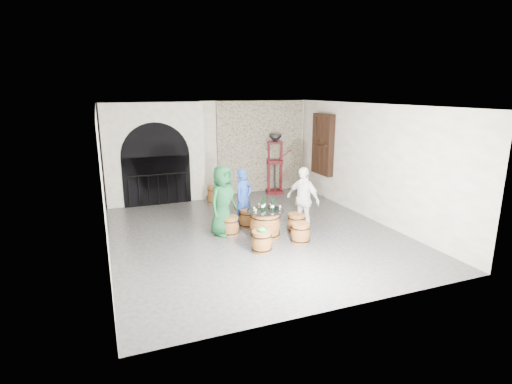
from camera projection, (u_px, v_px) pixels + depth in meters
name	position (u px, v px, depth m)	size (l,w,h in m)	color
ground	(253.00, 232.00, 10.28)	(8.00, 8.00, 0.00)	#2C2C2E
wall_back	(211.00, 149.00, 13.49)	(8.00, 8.00, 0.00)	silver
wall_front	(344.00, 218.00, 6.28)	(8.00, 8.00, 0.00)	silver
wall_left	(103.00, 183.00, 8.65)	(8.00, 8.00, 0.00)	silver
wall_right	(370.00, 162.00, 11.12)	(8.00, 8.00, 0.00)	silver
ceiling	(253.00, 105.00, 9.49)	(8.00, 8.00, 0.00)	beige
stone_facing_panel	(261.00, 147.00, 14.07)	(3.20, 0.12, 3.18)	#AAA088
arched_opening	(155.00, 154.00, 12.59)	(3.10, 0.60, 3.19)	silver
shuttered_window	(323.00, 144.00, 13.19)	(0.23, 1.10, 2.00)	black
barrel_table	(265.00, 224.00, 9.84)	(0.90, 0.90, 0.70)	brown
barrel_stool_left	(230.00, 226.00, 10.03)	(0.47, 0.47, 0.48)	brown
barrel_stool_far	(248.00, 218.00, 10.63)	(0.47, 0.47, 0.48)	brown
barrel_stool_right	(296.00, 223.00, 10.25)	(0.47, 0.47, 0.48)	brown
barrel_stool_near_right	(301.00, 233.00, 9.53)	(0.47, 0.47, 0.48)	brown
barrel_stool_near_left	(262.00, 241.00, 8.99)	(0.47, 0.47, 0.48)	brown
green_cap	(262.00, 230.00, 8.92)	(0.23, 0.19, 0.10)	#0D9649
person_green	(223.00, 201.00, 9.90)	(0.87, 0.56, 1.77)	#124224
person_blue	(244.00, 197.00, 10.69)	(0.56, 0.37, 1.53)	#1B3B97
person_white	(303.00, 199.00, 10.17)	(0.99, 0.41, 1.69)	silver
wine_bottle_left	(263.00, 205.00, 9.75)	(0.08, 0.08, 0.32)	black
wine_bottle_center	(273.00, 205.00, 9.73)	(0.08, 0.08, 0.32)	black
wine_bottle_right	(264.00, 204.00, 9.85)	(0.08, 0.08, 0.32)	black
tasting_glass_a	(256.00, 211.00, 9.52)	(0.05, 0.05, 0.10)	#BE7925
tasting_glass_b	(272.00, 206.00, 9.93)	(0.05, 0.05, 0.10)	#BE7925
tasting_glass_c	(259.00, 205.00, 9.99)	(0.05, 0.05, 0.10)	#BE7925
tasting_glass_d	(270.00, 205.00, 9.99)	(0.05, 0.05, 0.10)	#BE7925
tasting_glass_e	(280.00, 208.00, 9.81)	(0.05, 0.05, 0.10)	#BE7925
tasting_glass_f	(254.00, 209.00, 9.69)	(0.05, 0.05, 0.10)	#BE7925
side_barrel	(214.00, 195.00, 12.77)	(0.44, 0.44, 0.58)	brown
corking_press	(275.00, 159.00, 13.87)	(0.87, 0.56, 2.08)	#4D0C12
control_box	(268.00, 154.00, 14.15)	(0.18, 0.10, 0.22)	silver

